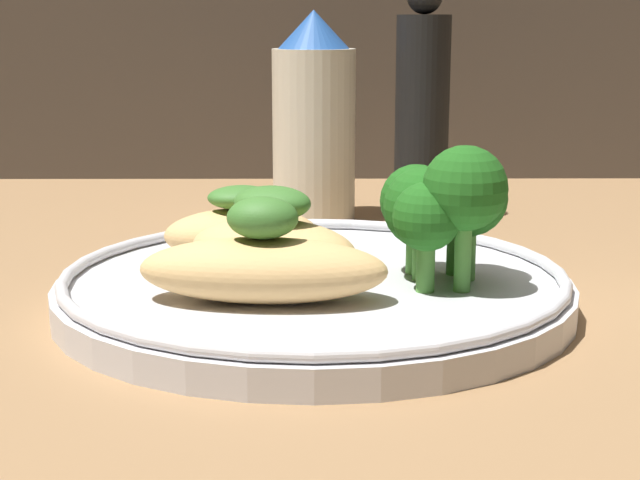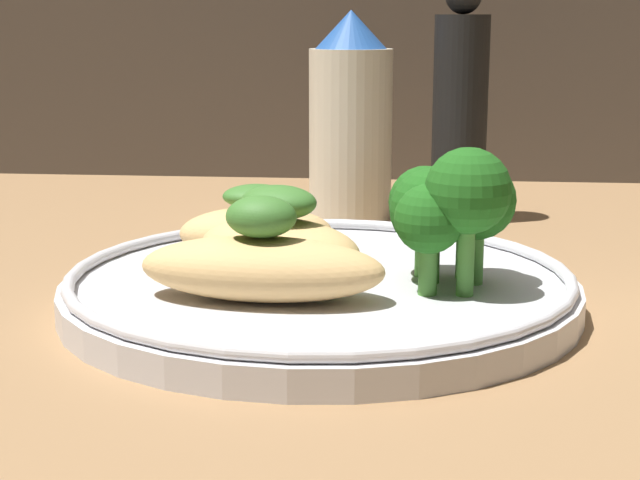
% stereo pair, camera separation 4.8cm
% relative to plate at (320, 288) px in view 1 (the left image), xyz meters
% --- Properties ---
extents(ground_plane, '(1.80, 1.80, 0.01)m').
position_rel_plate_xyz_m(ground_plane, '(0.00, 0.00, -0.01)').
color(ground_plane, '#936D47').
extents(plate, '(0.25, 0.25, 0.02)m').
position_rel_plate_xyz_m(plate, '(0.00, 0.00, 0.00)').
color(plate, silver).
rests_on(plate, ground_plane).
extents(grilled_meat_front, '(0.12, 0.06, 0.05)m').
position_rel_plate_xyz_m(grilled_meat_front, '(-0.02, -0.04, 0.02)').
color(grilled_meat_front, tan).
rests_on(grilled_meat_front, plate).
extents(grilled_meat_middle, '(0.10, 0.08, 0.05)m').
position_rel_plate_xyz_m(grilled_meat_middle, '(-0.02, -0.00, 0.02)').
color(grilled_meat_middle, tan).
rests_on(grilled_meat_middle, plate).
extents(grilled_meat_back, '(0.09, 0.06, 0.04)m').
position_rel_plate_xyz_m(grilled_meat_back, '(-0.04, 0.04, 0.02)').
color(grilled_meat_back, tan).
rests_on(grilled_meat_back, plate).
extents(broccoli_bunch, '(0.06, 0.07, 0.07)m').
position_rel_plate_xyz_m(broccoli_bunch, '(0.06, -0.01, 0.04)').
color(broccoli_bunch, '#4C8E38').
rests_on(broccoli_bunch, plate).
extents(sauce_bottle, '(0.06, 0.06, 0.15)m').
position_rel_plate_xyz_m(sauce_bottle, '(-0.00, 0.22, 0.06)').
color(sauce_bottle, beige).
rests_on(sauce_bottle, ground_plane).
extents(pepper_grinder, '(0.04, 0.04, 0.17)m').
position_rel_plate_xyz_m(pepper_grinder, '(0.08, 0.22, 0.07)').
color(pepper_grinder, black).
rests_on(pepper_grinder, ground_plane).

